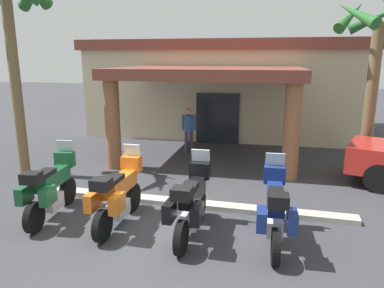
{
  "coord_description": "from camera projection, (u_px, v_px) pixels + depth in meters",
  "views": [
    {
      "loc": [
        2.65,
        -6.55,
        3.54
      ],
      "look_at": [
        0.25,
        2.94,
        1.2
      ],
      "focal_mm": 33.96,
      "sensor_mm": 36.0,
      "label": 1
    }
  ],
  "objects": [
    {
      "name": "motorcycle_orange",
      "position": [
        118.0,
        195.0,
        7.72
      ],
      "size": [
        0.71,
        2.21,
        1.61
      ],
      "rotation": [
        0.0,
        0.0,
        1.58
      ],
      "color": "black",
      "rests_on": "ground_plane"
    },
    {
      "name": "motorcycle_black",
      "position": [
        191.0,
        203.0,
        7.25
      ],
      "size": [
        0.7,
        2.21,
        1.61
      ],
      "rotation": [
        0.0,
        0.0,
        1.58
      ],
      "color": "black",
      "rests_on": "ground_plane"
    },
    {
      "name": "curb_strip",
      "position": [
        174.0,
        202.0,
        8.97
      ],
      "size": [
        8.54,
        0.36,
        0.12
      ],
      "primitive_type": "cube",
      "color": "#ADA89E",
      "rests_on": "ground_plane"
    },
    {
      "name": "palm_tree_near_portico",
      "position": [
        375.0,
        42.0,
        11.05
      ],
      "size": [
        2.54,
        2.6,
        5.55
      ],
      "color": "brown",
      "rests_on": "ground_plane"
    },
    {
      "name": "palm_tree_roadside",
      "position": [
        7.0,
        14.0,
        10.21
      ],
      "size": [
        2.53,
        2.52,
        6.09
      ],
      "color": "brown",
      "rests_on": "ground_plane"
    },
    {
      "name": "motorcycle_green",
      "position": [
        50.0,
        188.0,
        8.1
      ],
      "size": [
        0.79,
        2.21,
        1.61
      ],
      "rotation": [
        0.0,
        0.0,
        1.7
      ],
      "color": "black",
      "rests_on": "ground_plane"
    },
    {
      "name": "motorcycle_blue",
      "position": [
        275.0,
        210.0,
        6.94
      ],
      "size": [
        0.73,
        2.21,
        1.61
      ],
      "rotation": [
        0.0,
        0.0,
        1.64
      ],
      "color": "black",
      "rests_on": "ground_plane"
    },
    {
      "name": "motel_building",
      "position": [
        227.0,
        86.0,
        17.74
      ],
      "size": [
        12.78,
        11.42,
        4.28
      ],
      "rotation": [
        0.0,
        0.0,
        0.03
      ],
      "color": "beige",
      "rests_on": "ground_plane"
    },
    {
      "name": "ground_plane",
      "position": [
        146.0,
        230.0,
        7.63
      ],
      "size": [
        80.0,
        80.0,
        0.0
      ],
      "primitive_type": "plane",
      "color": "#38383D"
    },
    {
      "name": "pedestrian",
      "position": [
        189.0,
        127.0,
        13.51
      ],
      "size": [
        0.51,
        0.32,
        1.73
      ],
      "rotation": [
        0.0,
        0.0,
        1.91
      ],
      "color": "#3F334C",
      "rests_on": "ground_plane"
    }
  ]
}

